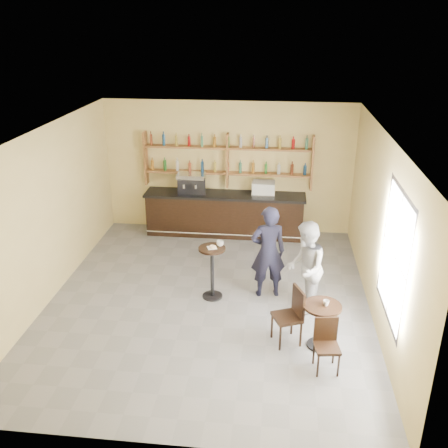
# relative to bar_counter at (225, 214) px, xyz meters

# --- Properties ---
(floor) EXTENTS (7.00, 7.00, 0.00)m
(floor) POSITION_rel_bar_counter_xyz_m (0.04, -3.15, -0.52)
(floor) COLOR slate
(floor) RESTS_ON ground
(ceiling) EXTENTS (7.00, 7.00, 0.00)m
(ceiling) POSITION_rel_bar_counter_xyz_m (0.04, -3.15, 2.68)
(ceiling) COLOR white
(ceiling) RESTS_ON wall_back
(wall_back) EXTENTS (7.00, 0.00, 7.00)m
(wall_back) POSITION_rel_bar_counter_xyz_m (0.04, 0.35, 1.08)
(wall_back) COLOR #DCC47D
(wall_back) RESTS_ON floor
(wall_front) EXTENTS (7.00, 0.00, 7.00)m
(wall_front) POSITION_rel_bar_counter_xyz_m (0.04, -6.65, 1.08)
(wall_front) COLOR #DCC47D
(wall_front) RESTS_ON floor
(wall_left) EXTENTS (0.00, 7.00, 7.00)m
(wall_left) POSITION_rel_bar_counter_xyz_m (-2.96, -3.15, 1.08)
(wall_left) COLOR #DCC47D
(wall_left) RESTS_ON floor
(wall_right) EXTENTS (0.00, 7.00, 7.00)m
(wall_right) POSITION_rel_bar_counter_xyz_m (3.04, -3.15, 1.08)
(wall_right) COLOR #DCC47D
(wall_right) RESTS_ON floor
(window_pane) EXTENTS (0.00, 2.00, 2.00)m
(window_pane) POSITION_rel_bar_counter_xyz_m (3.04, -4.35, 1.18)
(window_pane) COLOR white
(window_pane) RESTS_ON wall_right
(window_frame) EXTENTS (0.04, 1.70, 2.10)m
(window_frame) POSITION_rel_bar_counter_xyz_m (3.03, -4.35, 1.18)
(window_frame) COLOR black
(window_frame) RESTS_ON wall_right
(shelf_unit) EXTENTS (4.00, 0.26, 1.40)m
(shelf_unit) POSITION_rel_bar_counter_xyz_m (0.04, 0.22, 1.29)
(shelf_unit) COLOR brown
(shelf_unit) RESTS_ON wall_back
(liquor_bottles) EXTENTS (3.68, 0.10, 1.00)m
(liquor_bottles) POSITION_rel_bar_counter_xyz_m (0.04, 0.22, 1.46)
(liquor_bottles) COLOR #8C5919
(liquor_bottles) RESTS_ON shelf_unit
(bar_counter) EXTENTS (3.87, 0.75, 1.05)m
(bar_counter) POSITION_rel_bar_counter_xyz_m (0.00, 0.00, 0.00)
(bar_counter) COLOR black
(bar_counter) RESTS_ON floor
(espresso_machine) EXTENTS (0.73, 0.53, 0.48)m
(espresso_machine) POSITION_rel_bar_counter_xyz_m (-0.81, 0.00, 0.76)
(espresso_machine) COLOR black
(espresso_machine) RESTS_ON bar_counter
(pastry_case) EXTENTS (0.61, 0.51, 0.33)m
(pastry_case) POSITION_rel_bar_counter_xyz_m (0.92, 0.00, 0.69)
(pastry_case) COLOR silver
(pastry_case) RESTS_ON bar_counter
(pedestal_table) EXTENTS (0.66, 0.66, 1.04)m
(pedestal_table) POSITION_rel_bar_counter_xyz_m (0.09, -3.02, -0.00)
(pedestal_table) COLOR black
(pedestal_table) RESTS_ON floor
(napkin) EXTENTS (0.21, 0.21, 0.00)m
(napkin) POSITION_rel_bar_counter_xyz_m (0.09, -3.02, 0.52)
(napkin) COLOR white
(napkin) RESTS_ON pedestal_table
(donut) EXTENTS (0.16, 0.16, 0.04)m
(donut) POSITION_rel_bar_counter_xyz_m (0.10, -3.03, 0.55)
(donut) COLOR tan
(donut) RESTS_ON napkin
(cup_pedestal) EXTENTS (0.16, 0.16, 0.10)m
(cup_pedestal) POSITION_rel_bar_counter_xyz_m (0.23, -2.92, 0.57)
(cup_pedestal) COLOR white
(cup_pedestal) RESTS_ON pedestal_table
(man_main) EXTENTS (0.73, 0.55, 1.82)m
(man_main) POSITION_rel_bar_counter_xyz_m (1.13, -2.81, 0.39)
(man_main) COLOR black
(man_main) RESTS_ON floor
(cafe_table) EXTENTS (0.77, 0.77, 0.77)m
(cafe_table) POSITION_rel_bar_counter_xyz_m (2.04, -4.36, -0.14)
(cafe_table) COLOR black
(cafe_table) RESTS_ON floor
(cup_cafe) EXTENTS (0.11, 0.11, 0.09)m
(cup_cafe) POSITION_rel_bar_counter_xyz_m (2.09, -4.36, 0.30)
(cup_cafe) COLOR white
(cup_cafe) RESTS_ON cafe_table
(chair_west) EXTENTS (0.55, 0.55, 0.98)m
(chair_west) POSITION_rel_bar_counter_xyz_m (1.49, -4.31, -0.03)
(chair_west) COLOR black
(chair_west) RESTS_ON floor
(chair_south) EXTENTS (0.41, 0.41, 0.84)m
(chair_south) POSITION_rel_bar_counter_xyz_m (2.09, -4.96, -0.10)
(chair_south) COLOR black
(chair_south) RESTS_ON floor
(patron_second) EXTENTS (0.70, 0.87, 1.73)m
(patron_second) POSITION_rel_bar_counter_xyz_m (1.80, -3.28, 0.34)
(patron_second) COLOR #9D9CA1
(patron_second) RESTS_ON floor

